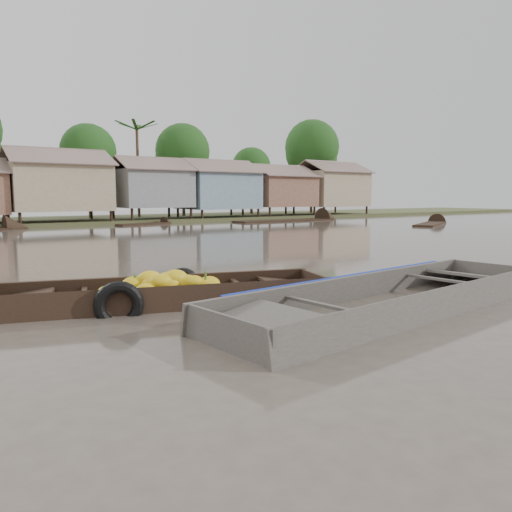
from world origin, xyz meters
TOP-DOWN VIEW (x-y plane):
  - ground at (0.00, 0.00)m, footprint 120.00×120.00m
  - riverbank at (3.03, 31.86)m, footprint 120.00×12.47m
  - banana_boat at (-2.24, 1.08)m, footprint 6.52×3.29m
  - viewer_boat at (1.18, -1.67)m, footprint 8.13×2.92m
  - distant_boats at (7.52, 23.42)m, footprint 46.77×14.62m

SIDE VIEW (x-z plane):
  - distant_boats at x=7.52m, z-range -0.22..0.12m
  - ground at x=0.00m, z-range 0.00..0.00m
  - viewer_boat at x=1.18m, z-range -0.25..0.39m
  - banana_boat at x=-2.24m, z-range -0.25..0.65m
  - riverbank at x=3.03m, z-range -2.04..8.18m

